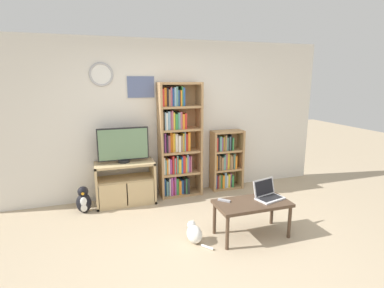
% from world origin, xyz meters
% --- Properties ---
extents(ground_plane, '(18.00, 18.00, 0.00)m').
position_xyz_m(ground_plane, '(0.00, 0.00, 0.00)').
color(ground_plane, tan).
extents(wall_back, '(5.80, 0.09, 2.60)m').
position_xyz_m(wall_back, '(-0.01, 2.02, 1.31)').
color(wall_back, silver).
rests_on(wall_back, ground_plane).
extents(tv_stand, '(0.92, 0.44, 0.68)m').
position_xyz_m(tv_stand, '(-0.74, 1.73, 0.34)').
color(tv_stand, tan).
rests_on(tv_stand, ground_plane).
extents(television, '(0.79, 0.18, 0.55)m').
position_xyz_m(television, '(-0.75, 1.77, 0.96)').
color(television, black).
rests_on(television, tv_stand).
extents(bookshelf_tall, '(0.71, 0.32, 1.92)m').
position_xyz_m(bookshelf_tall, '(0.14, 1.84, 0.92)').
color(bookshelf_tall, tan).
rests_on(bookshelf_tall, ground_plane).
extents(bookshelf_short, '(0.58, 0.26, 1.07)m').
position_xyz_m(bookshelf_short, '(1.04, 1.86, 0.52)').
color(bookshelf_short, tan).
rests_on(bookshelf_short, ground_plane).
extents(coffee_table, '(0.94, 0.47, 0.46)m').
position_xyz_m(coffee_table, '(0.67, 0.20, 0.41)').
color(coffee_table, '#4C3828').
rests_on(coffee_table, ground_plane).
extents(laptop, '(0.41, 0.34, 0.24)m').
position_xyz_m(laptop, '(0.91, 0.24, 0.52)').
color(laptop, silver).
rests_on(laptop, coffee_table).
extents(remote_near_laptop, '(0.14, 0.14, 0.02)m').
position_xyz_m(remote_near_laptop, '(0.34, 0.33, 0.47)').
color(remote_near_laptop, '#99999E').
rests_on(remote_near_laptop, coffee_table).
extents(cat, '(0.28, 0.38, 0.27)m').
position_xyz_m(cat, '(-0.08, 0.27, 0.12)').
color(cat, white).
rests_on(cat, ground_plane).
extents(penguin_figurine, '(0.22, 0.20, 0.41)m').
position_xyz_m(penguin_figurine, '(-1.38, 1.59, 0.19)').
color(penguin_figurine, black).
rests_on(penguin_figurine, ground_plane).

